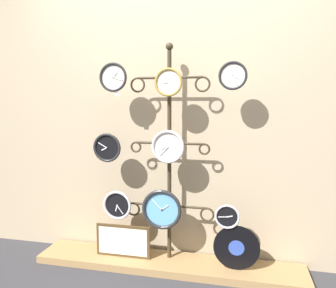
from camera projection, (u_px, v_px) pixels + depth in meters
shop_wall at (174, 97)px, 2.74m from camera, size 4.40×0.04×2.80m
low_shelf at (168, 264)px, 2.70m from camera, size 2.20×0.36×0.06m
display_stand at (169, 198)px, 2.69m from camera, size 0.74×0.38×1.81m
clock_top_left at (113, 77)px, 2.57m from camera, size 0.23×0.04×0.23m
clock_top_center at (169, 82)px, 2.47m from camera, size 0.22×0.04×0.22m
clock_top_right at (233, 76)px, 2.37m from camera, size 0.21×0.04×0.21m
clock_middle_left at (107, 148)px, 2.68m from camera, size 0.24×0.04×0.24m
clock_middle_center at (168, 147)px, 2.54m from camera, size 0.26×0.04×0.26m
clock_bottom_left at (117, 205)px, 2.71m from camera, size 0.25×0.04×0.25m
clock_bottom_center at (162, 209)px, 2.62m from camera, size 0.33×0.04×0.33m
clock_bottom_right at (227, 216)px, 2.51m from camera, size 0.19×0.04×0.19m
vinyl_record at (236, 248)px, 2.52m from camera, size 0.36×0.01×0.36m
picture_frame at (123, 241)px, 2.74m from camera, size 0.47×0.02×0.27m
price_tag_upper at (117, 94)px, 2.58m from camera, size 0.04×0.00×0.03m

